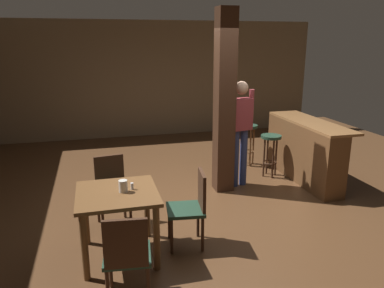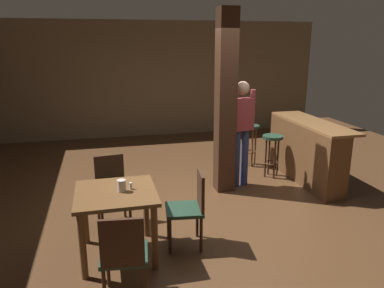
% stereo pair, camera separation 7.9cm
% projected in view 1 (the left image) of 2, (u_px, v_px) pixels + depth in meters
% --- Properties ---
extents(ground_plane, '(10.80, 10.80, 0.00)m').
position_uv_depth(ground_plane, '(214.00, 206.00, 5.44)').
color(ground_plane, '#4C301C').
extents(wall_back, '(8.00, 0.10, 2.80)m').
position_uv_depth(wall_back, '(159.00, 79.00, 9.26)').
color(wall_back, '#756047').
rests_on(wall_back, ground_plane).
extents(pillar, '(0.28, 0.28, 2.80)m').
position_uv_depth(pillar, '(225.00, 103.00, 5.71)').
color(pillar, '#382114').
rests_on(pillar, ground_plane).
extents(dining_table, '(0.86, 0.86, 0.77)m').
position_uv_depth(dining_table, '(118.00, 204.00, 4.03)').
color(dining_table, brown).
rests_on(dining_table, ground_plane).
extents(chair_east, '(0.47, 0.47, 0.89)m').
position_uv_depth(chair_east, '(192.00, 205.00, 4.29)').
color(chair_east, '#1E3828').
rests_on(chair_east, ground_plane).
extents(chair_north, '(0.47, 0.47, 0.89)m').
position_uv_depth(chair_north, '(112.00, 187.00, 4.81)').
color(chair_north, '#1E3828').
rests_on(chair_north, ground_plane).
extents(chair_south, '(0.47, 0.47, 0.89)m').
position_uv_depth(chair_south, '(127.00, 254.00, 3.30)').
color(chair_south, '#1E3828').
rests_on(chair_south, ground_plane).
extents(napkin_cup, '(0.09, 0.09, 0.13)m').
position_uv_depth(napkin_cup, '(123.00, 186.00, 3.98)').
color(napkin_cup, beige).
rests_on(napkin_cup, dining_table).
extents(salt_shaker, '(0.03, 0.03, 0.07)m').
position_uv_depth(salt_shaker, '(132.00, 186.00, 4.05)').
color(salt_shaker, silver).
rests_on(salt_shaker, dining_table).
extents(standing_person, '(0.47, 0.26, 1.72)m').
position_uv_depth(standing_person, '(240.00, 126.00, 5.98)').
color(standing_person, maroon).
rests_on(standing_person, ground_plane).
extents(bar_counter, '(0.56, 1.93, 1.02)m').
position_uv_depth(bar_counter, '(303.00, 150.00, 6.37)').
color(bar_counter, brown).
rests_on(bar_counter, ground_plane).
extents(bar_stool_near, '(0.35, 0.35, 0.75)m').
position_uv_depth(bar_stool_near, '(271.00, 145.00, 6.51)').
color(bar_stool_near, '#1E3828').
rests_on(bar_stool_near, ground_plane).
extents(bar_stool_mid, '(0.33, 0.33, 0.79)m').
position_uv_depth(bar_stool_mid, '(248.00, 136.00, 7.11)').
color(bar_stool_mid, '#1E3828').
rests_on(bar_stool_mid, ground_plane).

